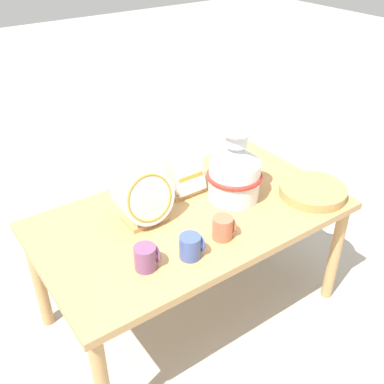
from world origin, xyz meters
The scene contains 10 objects.
ground_plane centered at (0.00, 0.00, 0.00)m, with size 14.00×14.00×0.00m, color #B2ADA3.
display_table centered at (0.00, 0.00, 0.54)m, with size 1.38×0.78×0.61m.
ceramic_vase centered at (0.23, -0.01, 0.75)m, with size 0.26×0.26×0.35m.
dish_rack_round_plates centered at (-0.20, 0.07, 0.72)m, with size 0.24×0.18×0.26m.
dish_rack_square_plates centered at (0.08, 0.17, 0.67)m, with size 0.18×0.16×0.18m.
wicker_charger_stack centered at (0.55, -0.21, 0.63)m, with size 0.31×0.31×0.04m.
mug_terracotta_glaze centered at (0.00, -0.22, 0.65)m, with size 0.09×0.08×0.10m.
mug_plum_glaze centered at (-0.35, -0.19, 0.65)m, with size 0.09×0.08×0.10m.
mug_cobalt_glaze centered at (-0.17, -0.24, 0.65)m, with size 0.09×0.08×0.10m.
fruit_bowl centered at (0.41, 0.16, 0.64)m, with size 0.17×0.17×0.09m.
Camera 1 is at (-0.95, -1.34, 1.77)m, focal length 42.00 mm.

